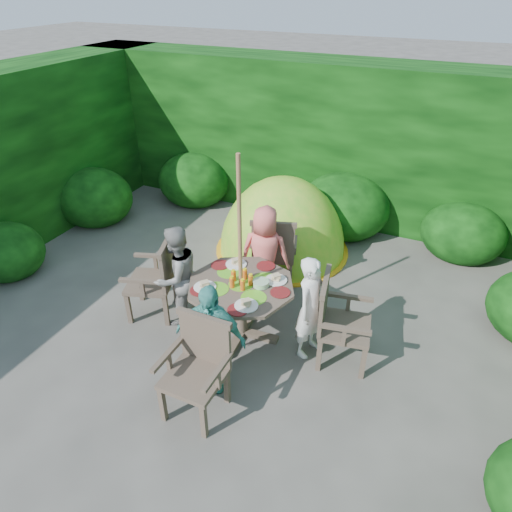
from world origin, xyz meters
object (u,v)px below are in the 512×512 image
at_px(garden_chair_left, 157,277).
at_px(dome_tent, 281,250).
at_px(child_right, 311,308).
at_px(child_back, 265,254).
at_px(garden_chair_front, 198,366).
at_px(patio_table, 241,292).
at_px(child_left, 177,276).
at_px(parasol_pole, 240,254).
at_px(garden_chair_back, 274,250).
at_px(garden_chair_right, 338,320).
at_px(child_front, 210,338).

bearing_deg(garden_chair_left, dome_tent, 139.04).
relative_size(child_right, child_back, 0.95).
height_order(garden_chair_front, child_right, child_right).
height_order(patio_table, child_left, child_left).
bearing_deg(parasol_pole, garden_chair_back, 93.25).
bearing_deg(patio_table, child_left, -175.61).
distance_m(patio_table, parasol_pole, 0.50).
xyz_separation_m(child_right, child_back, (-0.86, 0.74, 0.03)).
xyz_separation_m(garden_chair_back, child_right, (0.86, -1.03, 0.08)).
xyz_separation_m(patio_table, child_left, (-0.80, -0.06, 0.03)).
relative_size(parasol_pole, dome_tent, 0.96).
bearing_deg(garden_chair_left, child_right, 74.43).
xyz_separation_m(garden_chair_left, garden_chair_front, (1.18, -1.03, -0.02)).
bearing_deg(parasol_pole, garden_chair_right, 3.84).
xyz_separation_m(child_right, child_left, (-1.60, -0.12, 0.02)).
height_order(patio_table, child_back, child_back).
height_order(child_left, dome_tent, child_left).
xyz_separation_m(garden_chair_back, child_back, (0.00, -0.30, 0.11)).
distance_m(parasol_pole, child_front, 0.94).
height_order(patio_table, dome_tent, dome_tent).
bearing_deg(child_front, child_right, 41.31).
bearing_deg(child_right, patio_table, 107.45).
xyz_separation_m(parasol_pole, garden_chair_back, (-0.06, 1.09, -0.57)).
height_order(child_front, dome_tent, child_front).
distance_m(parasol_pole, child_right, 0.94).
height_order(child_right, child_left, child_left).
distance_m(child_left, child_back, 1.13).
xyz_separation_m(garden_chair_back, dome_tent, (-0.22, 0.87, -0.53)).
bearing_deg(dome_tent, garden_chair_right, -44.20).
xyz_separation_m(patio_table, garden_chair_back, (-0.07, 1.09, -0.07)).
relative_size(garden_chair_back, child_right, 0.82).
bearing_deg(child_left, dome_tent, -179.04).
bearing_deg(dome_tent, garden_chair_back, -65.79).
relative_size(garden_chair_left, dome_tent, 0.43).
distance_m(parasol_pole, dome_tent, 2.27).
height_order(child_left, child_front, child_left).
xyz_separation_m(garden_chair_left, child_back, (1.03, 0.86, 0.11)).
relative_size(garden_chair_back, dome_tent, 0.43).
distance_m(garden_chair_front, child_back, 1.90).
bearing_deg(child_right, garden_chair_front, 161.62).
bearing_deg(garden_chair_back, parasol_pole, 75.39).
bearing_deg(parasol_pole, child_right, 4.32).
distance_m(garden_chair_back, child_right, 1.35).
height_order(garden_chair_back, child_right, child_right).
bearing_deg(child_right, child_left, 107.52).
height_order(parasol_pole, child_front, parasol_pole).
height_order(child_right, child_back, child_back).
relative_size(garden_chair_back, child_left, 0.79).
xyz_separation_m(child_left, child_back, (0.74, 0.86, 0.01)).
bearing_deg(child_right, garden_chair_left, 106.84).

